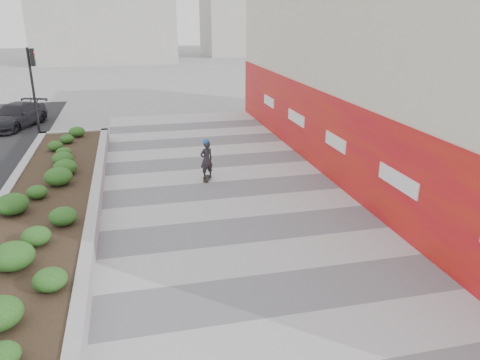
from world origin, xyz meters
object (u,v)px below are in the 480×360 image
Objects in this scene: planter at (46,206)px; skateboarder at (206,159)px; traffic_signal_near at (33,79)px; car_dark at (15,116)px.

skateboarder is at bearing 24.35° from planter.
traffic_signal_near is 0.99× the size of car_dark.
car_dark is (-1.53, 2.19, -2.14)m from traffic_signal_near.
traffic_signal_near is 2.74× the size of skateboarder.
traffic_signal_near reaches higher than planter.
planter is at bearing -80.65° from traffic_signal_near.
skateboarder is at bearing -50.09° from traffic_signal_near.
skateboarder is (5.12, 2.32, 0.36)m from planter.
planter is 4.29× the size of traffic_signal_near.
car_dark is at bearing 124.93° from traffic_signal_near.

